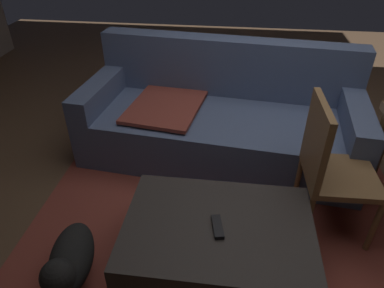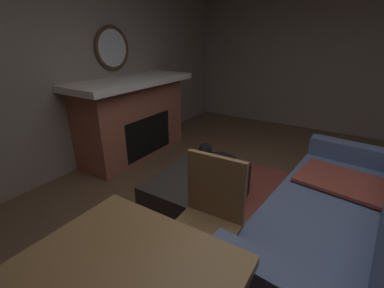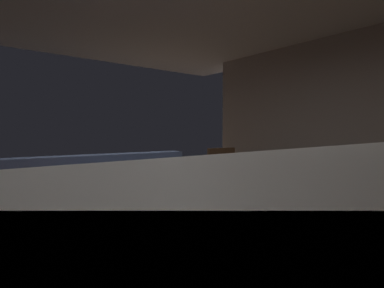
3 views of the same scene
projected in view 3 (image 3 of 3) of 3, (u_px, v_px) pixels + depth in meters
name	position (u px, v px, depth m)	size (l,w,h in m)	color
floor	(151.00, 269.00, 2.49)	(8.98, 8.98, 0.00)	brown
wall_right_window_side	(351.00, 117.00, 4.77)	(0.12, 5.73, 2.74)	#B2A59B
area_rug	(129.00, 287.00, 2.20)	(2.60, 2.00, 0.01)	brown
couch	(87.00, 225.00, 2.67)	(2.34, 1.19, 0.92)	#4C5B7F
tv_remote	(179.00, 264.00, 1.68)	(0.05, 0.16, 0.02)	black
dining_table	(284.00, 178.00, 3.16)	(1.45, 0.96, 0.74)	brown
dining_chair_north	(227.00, 179.00, 3.85)	(0.48, 0.48, 0.93)	#513823
dining_chair_west	(207.00, 207.00, 2.47)	(0.45, 0.45, 0.93)	brown
potted_plant	(257.00, 180.00, 5.10)	(0.40, 0.40, 0.55)	#474C51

